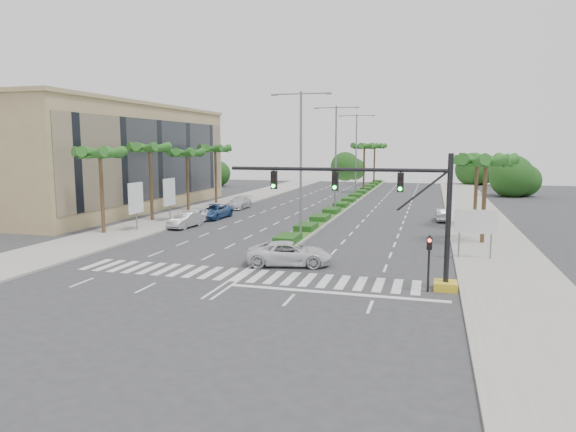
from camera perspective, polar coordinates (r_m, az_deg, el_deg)
name	(u,v)px	position (r m, az deg, el deg)	size (l,w,h in m)	color
ground	(242,275)	(30.57, -5.14, -6.56)	(160.00, 160.00, 0.00)	#333335
footpath_right	(484,231)	(48.46, 20.96, -1.60)	(6.00, 120.00, 0.15)	gray
footpath_left	(174,218)	(54.71, -12.60, -0.24)	(6.00, 120.00, 0.15)	gray
median	(354,198)	(73.80, 7.38, 1.95)	(2.20, 75.00, 0.20)	gray
median_grass	(354,198)	(73.79, 7.38, 2.04)	(1.80, 75.00, 0.04)	#2A5E20
building	(115,159)	(64.97, -18.69, 6.03)	(12.00, 36.00, 12.00)	tan
signal_gantry	(404,224)	(27.99, 12.80, -0.84)	(12.60, 1.20, 7.20)	gold
pedestrian_signal	(429,254)	(27.54, 15.41, -4.06)	(0.28, 0.36, 3.00)	black
direction_sign	(476,224)	(36.12, 20.14, -0.82)	(2.70, 0.11, 3.40)	slate
billboard_near	(136,198)	(47.16, -16.55, 1.88)	(0.18, 2.10, 4.35)	slate
billboard_far	(169,192)	(52.31, -13.05, 2.56)	(0.18, 2.10, 4.35)	slate
palm_left_near	(100,156)	(46.40, -20.16, 6.25)	(4.57, 4.68, 7.55)	brown
palm_left_mid	(150,151)	(53.10, -15.10, 7.02)	(4.57, 4.68, 7.95)	brown
palm_left_far	(187,155)	(60.12, -11.16, 6.65)	(4.57, 4.68, 7.35)	brown
palm_left_end	(215,151)	(67.35, -8.08, 7.16)	(4.57, 4.68, 7.75)	brown
palm_right_near	(486,164)	(41.85, 21.14, 5.42)	(4.57, 4.68, 7.05)	brown
palm_right_far	(477,164)	(49.83, 20.28, 5.43)	(4.57, 4.68, 6.75)	brown
palm_median_a	(364,148)	(83.33, 8.48, 7.47)	(4.57, 4.68, 8.05)	brown
palm_median_b	(375,148)	(98.23, 9.60, 7.49)	(4.57, 4.68, 8.05)	brown
streetlight_near	(301,155)	(42.99, 1.44, 6.80)	(5.10, 0.25, 12.00)	slate
streetlight_mid	(336,152)	(58.62, 5.33, 7.04)	(5.10, 0.25, 12.00)	slate
streetlight_far	(356,151)	(74.41, 7.58, 7.17)	(5.10, 0.25, 12.00)	slate
car_parked_a	(196,215)	(51.56, -10.20, 0.09)	(1.77, 4.39, 1.50)	white
car_parked_b	(185,220)	(48.62, -11.33, -0.46)	(1.48, 4.26, 1.40)	#B4B4B9
car_parked_c	(213,211)	(54.17, -8.33, 0.50)	(2.48, 5.38, 1.50)	#2B4E85
car_parked_d	(239,203)	(62.29, -5.47, 1.47)	(2.01, 4.94, 1.43)	silver
car_crossing	(289,253)	(32.80, 0.17, -4.19)	(2.50, 5.41, 1.50)	silver
car_right	(443,215)	(54.09, 16.81, 0.12)	(1.35, 3.87, 1.27)	#AAA9AE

